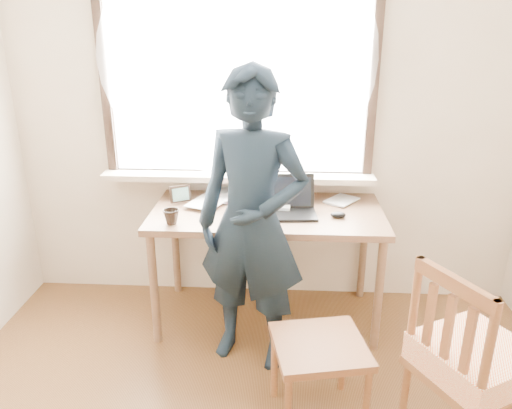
# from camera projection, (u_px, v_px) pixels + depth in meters

# --- Properties ---
(room_shell) EXTENTS (3.52, 4.02, 2.61)m
(room_shell) POSITION_uv_depth(u_px,v_px,m) (242.00, 123.00, 1.56)
(room_shell) COLOR beige
(room_shell) RESTS_ON ground
(desk) EXTENTS (1.48, 0.74, 0.79)m
(desk) POSITION_uv_depth(u_px,v_px,m) (267.00, 222.00, 3.22)
(desk) COLOR brown
(desk) RESTS_ON ground
(laptop) EXTENTS (0.36, 0.30, 0.23)m
(laptop) POSITION_uv_depth(u_px,v_px,m) (289.00, 204.00, 3.14)
(laptop) COLOR black
(laptop) RESTS_ON desk
(mug_white) EXTENTS (0.15, 0.15, 0.09)m
(mug_white) POSITION_uv_depth(u_px,v_px,m) (243.00, 193.00, 3.38)
(mug_white) COLOR white
(mug_white) RESTS_ON desk
(mug_dark) EXTENTS (0.14, 0.14, 0.09)m
(mug_dark) POSITION_uv_depth(u_px,v_px,m) (171.00, 217.00, 2.97)
(mug_dark) COLOR black
(mug_dark) RESTS_ON desk
(mouse) EXTENTS (0.10, 0.07, 0.04)m
(mouse) POSITION_uv_depth(u_px,v_px,m) (338.00, 215.00, 3.07)
(mouse) COLOR black
(mouse) RESTS_ON desk
(desk_clutter) EXTENTS (0.82, 0.54, 0.05)m
(desk_clutter) POSITION_uv_depth(u_px,v_px,m) (250.00, 194.00, 3.42)
(desk_clutter) COLOR #A71E3E
(desk_clutter) RESTS_ON desk
(book_a) EXTENTS (0.32, 0.35, 0.03)m
(book_a) POSITION_uv_depth(u_px,v_px,m) (217.00, 197.00, 3.39)
(book_a) COLOR white
(book_a) RESTS_ON desk
(book_b) EXTENTS (0.26, 0.27, 0.02)m
(book_b) POSITION_uv_depth(u_px,v_px,m) (331.00, 198.00, 3.38)
(book_b) COLOR white
(book_b) RESTS_ON desk
(picture_frame) EXTENTS (0.13, 0.08, 0.11)m
(picture_frame) POSITION_uv_depth(u_px,v_px,m) (180.00, 195.00, 3.30)
(picture_frame) COLOR black
(picture_frame) RESTS_ON desk
(work_chair) EXTENTS (0.52, 0.50, 0.45)m
(work_chair) POSITION_uv_depth(u_px,v_px,m) (319.00, 355.00, 2.47)
(work_chair) COLOR brown
(work_chair) RESTS_ON ground
(side_chair) EXTENTS (0.60, 0.61, 0.98)m
(side_chair) POSITION_uv_depth(u_px,v_px,m) (471.00, 362.00, 2.21)
(side_chair) COLOR brown
(side_chair) RESTS_ON ground
(person) EXTENTS (0.72, 0.56, 1.74)m
(person) POSITION_uv_depth(u_px,v_px,m) (252.00, 224.00, 2.78)
(person) COLOR black
(person) RESTS_ON ground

